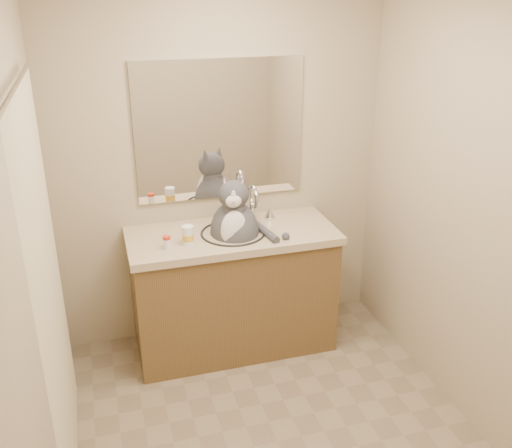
{
  "coord_description": "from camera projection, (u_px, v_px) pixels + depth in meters",
  "views": [
    {
      "loc": [
        -0.8,
        -2.28,
        2.32
      ],
      "look_at": [
        0.07,
        0.65,
        1.03
      ],
      "focal_mm": 40.0,
      "sensor_mm": 36.0,
      "label": 1
    }
  ],
  "objects": [
    {
      "name": "cat",
      "position": [
        235.0,
        228.0,
        3.61
      ],
      "size": [
        0.43,
        0.44,
        0.62
      ],
      "rotation": [
        0.0,
        0.0,
        -0.27
      ],
      "color": "#46464B",
      "rests_on": "vanity"
    },
    {
      "name": "vanity",
      "position": [
        233.0,
        288.0,
        3.81
      ],
      "size": [
        1.34,
        0.59,
        1.12
      ],
      "color": "brown",
      "rests_on": "ground"
    },
    {
      "name": "room",
      "position": [
        281.0,
        243.0,
        2.66
      ],
      "size": [
        2.22,
        2.52,
        2.42
      ],
      "color": "#84755B",
      "rests_on": "ground"
    },
    {
      "name": "pill_bottle_orange",
      "position": [
        188.0,
        236.0,
        3.46
      ],
      "size": [
        0.08,
        0.08,
        0.12
      ],
      "rotation": [
        0.0,
        0.0,
        0.15
      ],
      "color": "white",
      "rests_on": "vanity"
    },
    {
      "name": "shower_curtain",
      "position": [
        51.0,
        297.0,
        2.54
      ],
      "size": [
        0.02,
        1.3,
        1.93
      ],
      "color": "beige",
      "rests_on": "ground"
    },
    {
      "name": "grey_canister",
      "position": [
        186.0,
        230.0,
        3.6
      ],
      "size": [
        0.05,
        0.05,
        0.06
      ],
      "rotation": [
        0.0,
        0.0,
        0.36
      ],
      "color": "gray",
      "rests_on": "vanity"
    },
    {
      "name": "pill_bottle_redcap",
      "position": [
        167.0,
        242.0,
        3.41
      ],
      "size": [
        0.05,
        0.05,
        0.08
      ],
      "rotation": [
        0.0,
        0.0,
        0.16
      ],
      "color": "white",
      "rests_on": "vanity"
    },
    {
      "name": "mirror",
      "position": [
        220.0,
        130.0,
        3.66
      ],
      "size": [
        1.1,
        0.02,
        0.9
      ],
      "primitive_type": "cube",
      "color": "white",
      "rests_on": "room"
    }
  ]
}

